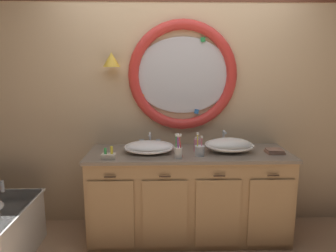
{
  "coord_description": "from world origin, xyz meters",
  "views": [
    {
      "loc": [
        -0.19,
        -2.59,
        1.65
      ],
      "look_at": [
        -0.12,
        0.25,
        1.11
      ],
      "focal_mm": 32.81,
      "sensor_mm": 36.0,
      "label": 1
    }
  ],
  "objects": [
    {
      "name": "vanity_counter",
      "position": [
        0.08,
        0.24,
        0.43
      ],
      "size": [
        1.92,
        0.66,
        0.86
      ],
      "color": "tan",
      "rests_on": "ground_plane"
    },
    {
      "name": "toothbrush_holder_left",
      "position": [
        -0.03,
        0.03,
        0.92
      ],
      "size": [
        0.08,
        0.08,
        0.22
      ],
      "color": "white",
      "rests_on": "vanity_counter"
    },
    {
      "name": "faucet_set_left",
      "position": [
        -0.3,
        0.46,
        0.92
      ],
      "size": [
        0.23,
        0.15,
        0.15
      ],
      "color": "silver",
      "rests_on": "vanity_counter"
    },
    {
      "name": "sink_basin_right",
      "position": [
        0.46,
        0.21,
        0.93
      ],
      "size": [
        0.46,
        0.46,
        0.14
      ],
      "color": "white",
      "rests_on": "vanity_counter"
    },
    {
      "name": "faucet_set_right",
      "position": [
        0.46,
        0.47,
        0.92
      ],
      "size": [
        0.21,
        0.12,
        0.16
      ],
      "color": "silver",
      "rests_on": "vanity_counter"
    },
    {
      "name": "ground_plane",
      "position": [
        0.0,
        0.0,
        0.0
      ],
      "size": [
        14.0,
        14.0,
        0.0
      ],
      "primitive_type": "plane",
      "color": "tan"
    },
    {
      "name": "back_wall_assembly",
      "position": [
        0.0,
        0.58,
        1.33
      ],
      "size": [
        6.4,
        0.26,
        2.6
      ],
      "color": "#D6B78E",
      "rests_on": "ground_plane"
    },
    {
      "name": "sink_basin_left",
      "position": [
        -0.3,
        0.21,
        0.91
      ],
      "size": [
        0.47,
        0.47,
        0.11
      ],
      "color": "white",
      "rests_on": "vanity_counter"
    },
    {
      "name": "soap_dispenser",
      "position": [
        0.16,
        0.26,
        0.92
      ],
      "size": [
        0.07,
        0.07,
        0.15
      ],
      "color": "pink",
      "rests_on": "vanity_counter"
    },
    {
      "name": "toiletry_basket",
      "position": [
        -0.65,
        0.03,
        0.89
      ],
      "size": [
        0.12,
        0.08,
        0.11
      ],
      "color": "beige",
      "rests_on": "vanity_counter"
    },
    {
      "name": "toothbrush_holder_right",
      "position": [
        0.17,
        0.1,
        0.91
      ],
      "size": [
        0.09,
        0.09,
        0.22
      ],
      "color": "silver",
      "rests_on": "vanity_counter"
    },
    {
      "name": "folded_hand_towel",
      "position": [
        0.88,
        0.17,
        0.88
      ],
      "size": [
        0.16,
        0.14,
        0.04
      ],
      "color": "#936B56",
      "rests_on": "vanity_counter"
    }
  ]
}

